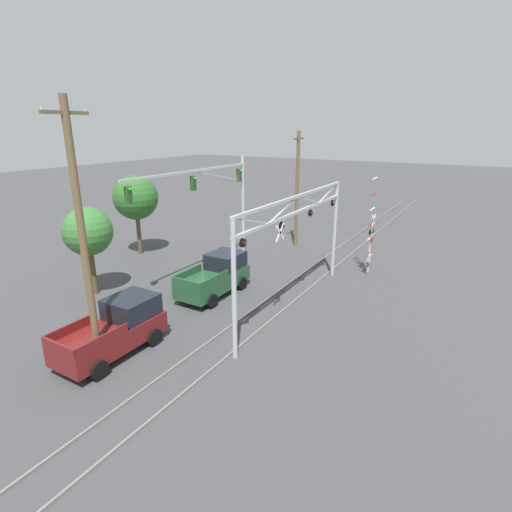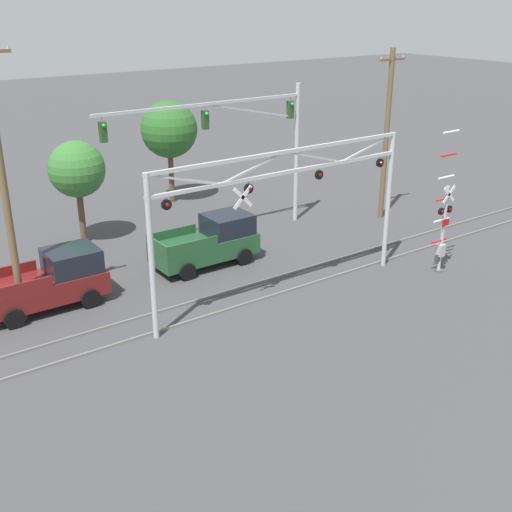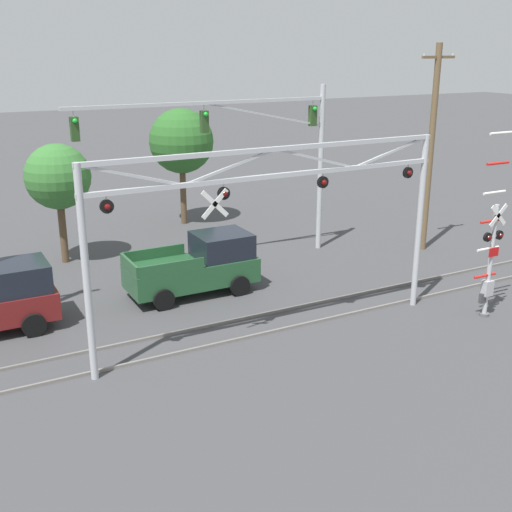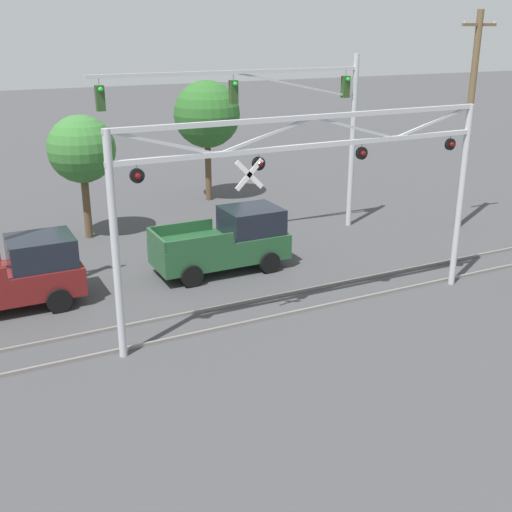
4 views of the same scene
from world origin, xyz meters
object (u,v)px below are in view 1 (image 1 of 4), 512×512
utility_pole_left (83,242)px  background_tree_far_left_verge (136,198)px  crossing_gantry (297,229)px  pickup_truck_following (116,329)px  crossing_signal_mast (370,243)px  utility_pole_right (297,189)px  traffic_signal_span (220,192)px  pickup_truck_lead (216,276)px  background_tree_beyond_span (88,232)px

utility_pole_left → background_tree_far_left_verge: utility_pole_left is taller
crossing_gantry → pickup_truck_following: bearing=149.6°
crossing_signal_mast → utility_pole_left: utility_pole_left is taller
crossing_gantry → utility_pole_right: bearing=25.0°
crossing_signal_mast → background_tree_far_left_verge: size_ratio=1.06×
traffic_signal_span → pickup_truck_lead: traffic_signal_span is taller
traffic_signal_span → utility_pole_right: size_ratio=1.25×
crossing_signal_mast → utility_pole_right: size_ratio=0.70×
crossing_signal_mast → pickup_truck_lead: size_ratio=1.31×
crossing_signal_mast → utility_pole_right: bearing=63.4°
crossing_gantry → utility_pole_left: utility_pole_left is taller
background_tree_beyond_span → background_tree_far_left_verge: bearing=27.1°
pickup_truck_following → background_tree_beyond_span: size_ratio=0.93×
background_tree_beyond_span → background_tree_far_left_verge: 8.02m
crossing_gantry → crossing_signal_mast: (7.46, -1.99, -2.29)m
traffic_signal_span → pickup_truck_lead: 6.62m
crossing_signal_mast → pickup_truck_lead: crossing_signal_mast is taller
traffic_signal_span → background_tree_far_left_verge: 7.27m
crossing_signal_mast → background_tree_beyond_span: size_ratio=1.24×
pickup_truck_following → utility_pole_right: (19.16, 0.35, 3.69)m
crossing_signal_mast → utility_pole_right: utility_pole_right is taller
crossing_gantry → background_tree_far_left_verge: bearing=79.3°
crossing_signal_mast → utility_pole_right: 8.38m
crossing_gantry → crossing_signal_mast: crossing_signal_mast is taller
crossing_signal_mast → utility_pole_left: 18.37m
pickup_truck_lead → traffic_signal_span: bearing=31.9°
traffic_signal_span → utility_pole_left: 13.72m
crossing_signal_mast → pickup_truck_lead: 10.60m
crossing_gantry → pickup_truck_lead: (-0.54, 4.89, -3.37)m
pickup_truck_following → crossing_gantry: bearing=-30.4°
traffic_signal_span → pickup_truck_lead: (-4.37, -2.72, -4.16)m
pickup_truck_following → background_tree_far_left_verge: 15.16m
crossing_gantry → pickup_truck_lead: crossing_gantry is taller
pickup_truck_lead → utility_pole_right: size_ratio=0.53×
pickup_truck_lead → background_tree_far_left_verge: size_ratio=0.81×
background_tree_beyond_span → traffic_signal_span: bearing=-23.2°
crossing_gantry → crossing_signal_mast: 8.05m
pickup_truck_lead → utility_pole_left: size_ratio=0.47×
crossing_signal_mast → utility_pole_right: (3.56, 7.13, 2.61)m
pickup_truck_following → background_tree_beyond_span: bearing=59.0°
traffic_signal_span → background_tree_far_left_verge: size_ratio=1.89×
pickup_truck_lead → crossing_signal_mast: bearing=-40.7°
pickup_truck_lead → background_tree_far_left_verge: bearing=71.4°
utility_pole_right → pickup_truck_lead: bearing=-178.8°
crossing_gantry → traffic_signal_span: traffic_signal_span is taller
crossing_signal_mast → utility_pole_left: size_ratio=0.61×
crossing_gantry → pickup_truck_following: crossing_gantry is taller
pickup_truck_lead → background_tree_far_left_verge: 10.93m
traffic_signal_span → background_tree_beyond_span: size_ratio=2.21×
utility_pole_right → crossing_gantry: bearing=-155.0°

